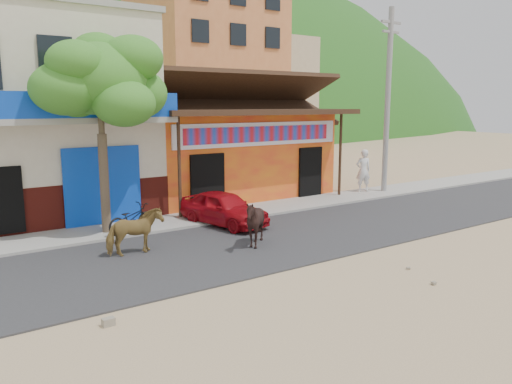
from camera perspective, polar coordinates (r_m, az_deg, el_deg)
ground at (r=13.61m, az=10.59°, el=-7.23°), size 120.00×120.00×0.00m
road at (r=15.39m, az=3.96°, el=-4.99°), size 60.00×5.00×0.04m
sidewalk at (r=18.16m, az=-2.94°, el=-2.53°), size 60.00×2.00×0.12m
dance_club at (r=22.30m, az=-4.01°, el=4.31°), size 8.00×6.00×3.60m
cafe_building at (r=19.48m, az=-23.60°, el=7.72°), size 7.00×6.00×7.00m
apartment_front at (r=37.88m, az=-5.83°, el=12.95°), size 9.00×9.00×12.00m
apartment_rear at (r=47.70m, az=0.30°, el=11.17°), size 8.00×8.00×10.00m
tree at (r=15.65m, az=-17.21°, el=6.36°), size 3.00×3.00×6.00m
utility_pole at (r=23.11m, az=14.81°, el=9.97°), size 0.24×0.24×8.00m
cow_tan at (r=13.62m, az=-13.71°, el=-4.46°), size 1.47×0.68×1.23m
cow_dark at (r=13.97m, az=-0.15°, el=-3.55°), size 1.27×1.14×1.36m
red_car at (r=16.54m, az=-3.71°, el=-1.84°), size 2.02×3.54×1.13m
scooter at (r=15.72m, az=-14.09°, el=-2.95°), size 1.74×1.05×0.86m
pedestrian at (r=22.89m, az=12.15°, el=2.42°), size 0.81×0.67×1.90m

